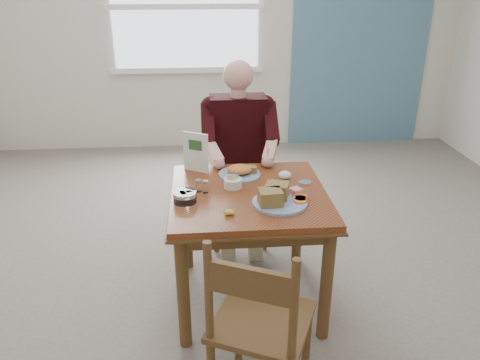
{
  "coord_description": "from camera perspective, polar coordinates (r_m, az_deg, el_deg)",
  "views": [
    {
      "loc": [
        -0.26,
        -2.46,
        1.91
      ],
      "look_at": [
        -0.05,
        0.0,
        0.83
      ],
      "focal_mm": 35.0,
      "sensor_mm": 36.0,
      "label": 1
    }
  ],
  "objects": [
    {
      "name": "window",
      "position": [
        5.43,
        -6.72,
        20.26
      ],
      "size": [
        1.72,
        0.04,
        1.42
      ],
      "color": "white",
      "rests_on": "wall_back"
    },
    {
      "name": "floor",
      "position": [
        3.12,
        0.98,
        -14.03
      ],
      "size": [
        6.0,
        6.0,
        0.0
      ],
      "primitive_type": "plane",
      "color": "#635750",
      "rests_on": "ground"
    },
    {
      "name": "far_plate",
      "position": [
        2.94,
        0.06,
        1.03
      ],
      "size": [
        0.27,
        0.27,
        0.07
      ],
      "color": "white",
      "rests_on": "table"
    },
    {
      "name": "chair_far",
      "position": [
        3.56,
        -0.25,
        0.0
      ],
      "size": [
        0.42,
        0.42,
        0.95
      ],
      "color": "brown",
      "rests_on": "ground"
    },
    {
      "name": "chair_near",
      "position": [
        2.18,
        2.33,
        -17.33
      ],
      "size": [
        0.56,
        0.56,
        0.95
      ],
      "color": "brown",
      "rests_on": "ground"
    },
    {
      "name": "metal_dish",
      "position": [
        2.87,
        7.93,
        -0.29
      ],
      "size": [
        0.08,
        0.08,
        0.01
      ],
      "primitive_type": "cylinder",
      "rotation": [
        0.0,
        0.0,
        -0.01
      ],
      "color": "silver",
      "rests_on": "table"
    },
    {
      "name": "table",
      "position": [
        2.78,
        1.07,
        -3.55
      ],
      "size": [
        0.92,
        0.92,
        0.75
      ],
      "color": "brown",
      "rests_on": "ground"
    },
    {
      "name": "creamer",
      "position": [
        2.62,
        -6.73,
        -2.02
      ],
      "size": [
        0.16,
        0.16,
        0.06
      ],
      "color": "white",
      "rests_on": "table"
    },
    {
      "name": "napkin",
      "position": [
        2.9,
        5.47,
        0.61
      ],
      "size": [
        0.1,
        0.09,
        0.05
      ],
      "primitive_type": "ellipsoid",
      "rotation": [
        0.0,
        0.0,
        0.31
      ],
      "color": "white",
      "rests_on": "table"
    },
    {
      "name": "caddy",
      "position": [
        2.77,
        -0.88,
        -0.38
      ],
      "size": [
        0.12,
        0.12,
        0.08
      ],
      "color": "white",
      "rests_on": "table"
    },
    {
      "name": "menu",
      "position": [
        2.98,
        -5.41,
        3.41
      ],
      "size": [
        0.16,
        0.1,
        0.26
      ],
      "color": "white",
      "rests_on": "table"
    },
    {
      "name": "wall_back",
      "position": [
        5.49,
        -2.21,
        18.33
      ],
      "size": [
        5.5,
        0.0,
        5.5
      ],
      "primitive_type": "plane",
      "rotation": [
        1.57,
        0.0,
        0.0
      ],
      "color": "beige",
      "rests_on": "ground"
    },
    {
      "name": "accent_panel",
      "position": [
        5.77,
        14.72,
        17.89
      ],
      "size": [
        1.6,
        0.02,
        2.8
      ],
      "primitive_type": "cube",
      "color": "slate",
      "rests_on": "ground"
    },
    {
      "name": "diner",
      "position": [
        3.36,
        -0.14,
        4.59
      ],
      "size": [
        0.53,
        0.56,
        1.39
      ],
      "color": "tan",
      "rests_on": "chair_far"
    },
    {
      "name": "shakers",
      "position": [
        2.72,
        -4.65,
        -0.73
      ],
      "size": [
        0.08,
        0.06,
        0.07
      ],
      "color": "white",
      "rests_on": "table"
    },
    {
      "name": "near_plate",
      "position": [
        2.58,
        4.6,
        -2.12
      ],
      "size": [
        0.33,
        0.32,
        0.1
      ],
      "color": "white",
      "rests_on": "table"
    },
    {
      "name": "lemon_wedge",
      "position": [
        2.46,
        -1.31,
        -3.97
      ],
      "size": [
        0.06,
        0.05,
        0.03
      ],
      "primitive_type": "ellipsoid",
      "rotation": [
        0.0,
        0.0,
        -0.32
      ],
      "color": "gold",
      "rests_on": "table"
    }
  ]
}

